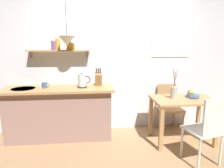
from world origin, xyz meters
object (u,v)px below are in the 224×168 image
at_px(coffee_mug_by_sink, 45,85).
at_px(dining_table, 183,106).
at_px(pendant_lamp, 67,41).
at_px(twig_vase, 174,92).
at_px(knife_block, 98,79).
at_px(dining_chair_far, 168,105).
at_px(electric_kettle, 82,81).
at_px(dining_chair_near, 207,128).
at_px(fruit_bowl, 192,95).

bearing_deg(coffee_mug_by_sink, dining_table, -8.54).
relative_size(coffee_mug_by_sink, pendant_lamp, 0.19).
xyz_separation_m(dining_table, twig_vase, (-0.16, 0.01, 0.23)).
bearing_deg(knife_block, dining_chair_far, 1.36).
bearing_deg(electric_kettle, twig_vase, -11.49).
xyz_separation_m(dining_chair_near, coffee_mug_by_sink, (-2.28, 1.01, 0.41)).
bearing_deg(dining_table, knife_block, 162.50).
bearing_deg(dining_table, fruit_bowl, 16.32).
bearing_deg(pendant_lamp, fruit_bowl, -7.85).
xyz_separation_m(dining_chair_near, twig_vase, (-0.18, 0.68, 0.31)).
distance_m(electric_kettle, pendant_lamp, 0.70).
bearing_deg(dining_chair_far, fruit_bowl, -60.82).
bearing_deg(dining_table, pendant_lamp, 169.87).
bearing_deg(dining_table, coffee_mug_by_sink, 171.46).
distance_m(dining_table, knife_block, 1.48).
distance_m(dining_table, dining_chair_near, 0.67).
bearing_deg(twig_vase, dining_chair_far, 76.53).
xyz_separation_m(dining_chair_far, knife_block, (-1.31, -0.03, 0.53)).
bearing_deg(dining_chair_far, coffee_mug_by_sink, -176.86).
relative_size(fruit_bowl, coffee_mug_by_sink, 1.58).
bearing_deg(electric_kettle, dining_chair_far, 5.27).
xyz_separation_m(dining_table, knife_block, (-1.36, 0.43, 0.41)).
relative_size(twig_vase, electric_kettle, 1.98).
bearing_deg(pendant_lamp, dining_chair_far, 4.05).
distance_m(dining_chair_far, electric_kettle, 1.67).
height_order(fruit_bowl, pendant_lamp, pendant_lamp).
xyz_separation_m(fruit_bowl, electric_kettle, (-1.81, 0.26, 0.21)).
xyz_separation_m(twig_vase, electric_kettle, (-1.48, 0.30, 0.16)).
relative_size(dining_chair_far, coffee_mug_by_sink, 6.79).
relative_size(twig_vase, pendant_lamp, 0.71).
relative_size(dining_table, knife_block, 3.19).
relative_size(dining_chair_near, knife_block, 3.08).
distance_m(fruit_bowl, electric_kettle, 1.84).
height_order(dining_chair_far, coffee_mug_by_sink, coffee_mug_by_sink).
relative_size(electric_kettle, pendant_lamp, 0.36).
xyz_separation_m(dining_chair_near, pendant_lamp, (-1.88, 1.00, 1.14)).
relative_size(dining_table, pendant_lamp, 1.44).
xyz_separation_m(dining_chair_far, pendant_lamp, (-1.81, -0.13, 1.18)).
bearing_deg(twig_vase, dining_table, -5.15).
bearing_deg(dining_chair_near, dining_table, 92.05).
bearing_deg(twig_vase, fruit_bowl, 6.38).
bearing_deg(dining_table, dining_chair_near, -87.95).
height_order(dining_table, electric_kettle, electric_kettle).
distance_m(dining_table, dining_chair_far, 0.48).
xyz_separation_m(dining_table, coffee_mug_by_sink, (-2.26, 0.34, 0.33)).
bearing_deg(knife_block, dining_chair_near, -38.42).
relative_size(fruit_bowl, twig_vase, 0.41).
distance_m(twig_vase, knife_block, 1.28).
xyz_separation_m(fruit_bowl, coffee_mug_by_sink, (-2.43, 0.29, 0.15)).
height_order(twig_vase, electric_kettle, twig_vase).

